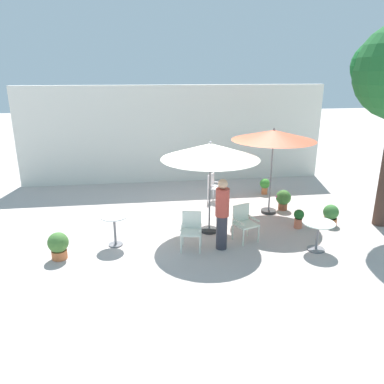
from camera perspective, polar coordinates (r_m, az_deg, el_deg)
The scene contains 15 objects.
ground_plane at distance 10.27m, azimuth -0.18°, elevation -5.24°, with size 60.00×60.00×0.00m, color #BBADA6.
villa_facade at distance 14.12m, azimuth -2.69°, elevation 8.79°, with size 11.29×0.30×3.56m, color silver.
patio_umbrella_0 at distance 10.86m, azimuth 12.34°, elevation 8.36°, with size 2.38×2.38×2.53m.
patio_umbrella_1 at distance 9.29m, azimuth 2.81°, elevation 6.15°, with size 2.48×2.48×2.42m.
cafe_table_0 at distance 9.20m, azimuth -11.74°, elevation -4.99°, with size 0.63×0.63×0.76m.
cafe_table_1 at distance 9.26m, azimuth 18.64°, elevation -5.62°, with size 0.75×0.75×0.71m.
patio_chair_0 at distance 8.88m, azimuth -0.10°, elevation -5.50°, with size 0.56×0.55×0.89m.
patio_chair_1 at distance 9.38m, azimuth 7.92°, elevation -4.31°, with size 0.64×0.63×0.90m.
patio_chair_2 at distance 12.13m, azimuth 3.45°, elevation 1.01°, with size 0.65×0.64×0.87m.
potted_plant_0 at distance 10.96m, azimuth 20.39°, elevation -3.22°, with size 0.42×0.42×0.57m.
potted_plant_1 at distance 8.98m, azimuth -19.71°, elevation -7.60°, with size 0.46×0.46×0.63m.
potted_plant_2 at distance 13.03m, azimuth 11.04°, elevation 1.06°, with size 0.34×0.34×0.54m.
potted_plant_3 at distance 11.67m, azimuth 13.76°, elevation -0.99°, with size 0.47×0.45×0.62m.
potted_plant_4 at distance 10.46m, azimuth 15.96°, elevation -3.80°, with size 0.27×0.27×0.52m.
standing_person at distance 8.74m, azimuth 4.62°, elevation -3.28°, with size 0.43×0.43×1.73m.
Camera 1 is at (-1.26, -9.34, 4.08)m, focal length 34.97 mm.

